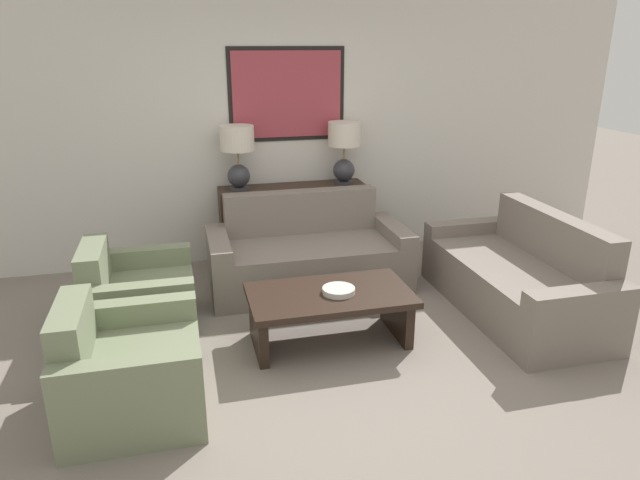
{
  "coord_description": "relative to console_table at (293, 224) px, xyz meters",
  "views": [
    {
      "loc": [
        -1.11,
        -3.43,
        2.21
      ],
      "look_at": [
        -0.02,
        0.89,
        0.65
      ],
      "focal_mm": 32.0,
      "sensor_mm": 36.0,
      "label": 1
    }
  ],
  "objects": [
    {
      "name": "coffee_table",
      "position": [
        -0.08,
        -1.78,
        -0.09
      ],
      "size": [
        1.23,
        0.69,
        0.42
      ],
      "color": "black",
      "rests_on": "ground_plane"
    },
    {
      "name": "table_lamp_left",
      "position": [
        -0.54,
        -0.0,
        0.79
      ],
      "size": [
        0.33,
        0.33,
        0.63
      ],
      "color": "#333338",
      "rests_on": "console_table"
    },
    {
      "name": "decorative_bowl",
      "position": [
        -0.02,
        -1.81,
        0.04
      ],
      "size": [
        0.25,
        0.25,
        0.04
      ],
      "color": "beige",
      "rests_on": "coffee_table"
    },
    {
      "name": "table_lamp_right",
      "position": [
        0.54,
        -0.0,
        0.79
      ],
      "size": [
        0.33,
        0.33,
        0.63
      ],
      "color": "#333338",
      "rests_on": "console_table"
    },
    {
      "name": "ground_plane",
      "position": [
        0.0,
        -2.13,
        -0.4
      ],
      "size": [
        20.0,
        20.0,
        0.0
      ],
      "primitive_type": "plane",
      "color": "slate"
    },
    {
      "name": "console_table",
      "position": [
        0.0,
        0.0,
        0.0
      ],
      "size": [
        1.5,
        0.37,
        0.81
      ],
      "color": "#332319",
      "rests_on": "ground_plane"
    },
    {
      "name": "armchair_near_back_wall",
      "position": [
        -1.51,
        -1.25,
        -0.13
      ],
      "size": [
        0.82,
        0.92,
        0.75
      ],
      "color": "#707A5B",
      "rests_on": "ground_plane"
    },
    {
      "name": "back_wall",
      "position": [
        0.0,
        0.26,
        0.93
      ],
      "size": [
        7.43,
        0.12,
        2.65
      ],
      "color": "beige",
      "rests_on": "ground_plane"
    },
    {
      "name": "couch_by_back_wall",
      "position": [
        0.0,
        -0.67,
        -0.12
      ],
      "size": [
        1.83,
        0.85,
        0.85
      ],
      "color": "slate",
      "rests_on": "ground_plane"
    },
    {
      "name": "couch_by_side",
      "position": [
        1.62,
        -1.64,
        -0.12
      ],
      "size": [
        0.85,
        1.83,
        0.85
      ],
      "color": "slate",
      "rests_on": "ground_plane"
    },
    {
      "name": "armchair_near_camera",
      "position": [
        -1.51,
        -2.3,
        -0.13
      ],
      "size": [
        0.82,
        0.92,
        0.75
      ],
      "color": "#707A5B",
      "rests_on": "ground_plane"
    }
  ]
}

